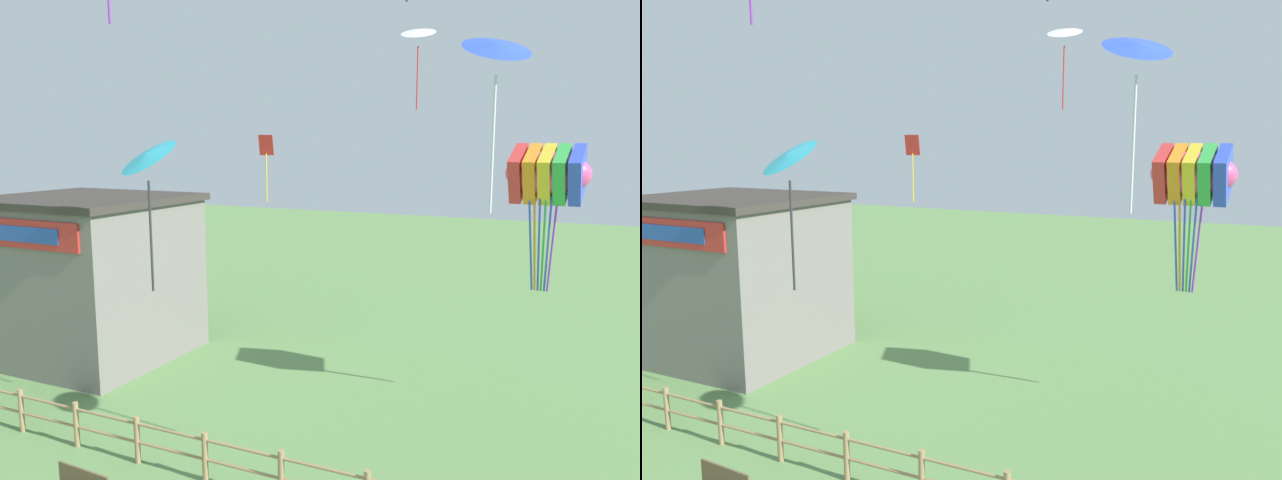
# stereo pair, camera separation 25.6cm
# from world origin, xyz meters

# --- Properties ---
(wooden_fence) EXTENTS (19.87, 0.14, 1.19)m
(wooden_fence) POSITION_xyz_m (0.00, 7.67, 0.67)
(wooden_fence) COLOR #9E7F56
(wooden_fence) RESTS_ON ground_plane
(seaside_building) EXTENTS (6.53, 6.02, 5.80)m
(seaside_building) POSITION_xyz_m (-10.82, 13.17, 2.92)
(seaside_building) COLOR slate
(seaside_building) RESTS_ON ground_plane
(kite_rainbow_parafoil) EXTENTS (2.38, 1.80, 4.12)m
(kite_rainbow_parafoil) POSITION_xyz_m (4.46, 14.90, 6.82)
(kite_rainbow_parafoil) COLOR #E54C8C
(kite_blue_delta) EXTENTS (1.75, 1.72, 3.40)m
(kite_blue_delta) POSITION_xyz_m (3.97, 8.83, 9.38)
(kite_blue_delta) COLOR blue
(kite_red_diamond) EXTENTS (0.56, 0.27, 2.43)m
(kite_red_diamond) POSITION_xyz_m (-5.32, 16.55, 7.16)
(kite_red_diamond) COLOR red
(kite_cyan_delta) EXTENTS (1.59, 1.52, 3.14)m
(kite_cyan_delta) POSITION_xyz_m (-2.36, 6.61, 7.38)
(kite_cyan_delta) COLOR #2DB2C6
(kite_white_delta) EXTENTS (1.32, 1.28, 2.82)m
(kite_white_delta) POSITION_xyz_m (-0.09, 17.71, 11.27)
(kite_white_delta) COLOR white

